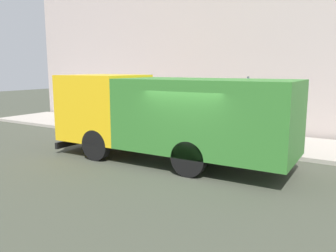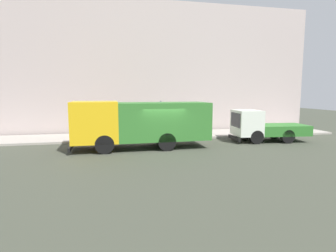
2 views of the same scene
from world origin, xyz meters
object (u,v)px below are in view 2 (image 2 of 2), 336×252
at_px(small_flatbed_truck, 262,127).
at_px(pedestrian_standing, 126,125).
at_px(large_utility_truck, 141,122).
at_px(street_sign_post, 161,116).
at_px(pedestrian_walking, 91,123).
at_px(traffic_cone_orange, 84,135).

bearing_deg(small_flatbed_truck, pedestrian_standing, 80.19).
bearing_deg(pedestrian_standing, large_utility_truck, 113.30).
relative_size(pedestrian_standing, street_sign_post, 0.63).
xyz_separation_m(small_flatbed_truck, pedestrian_walking, (4.75, 12.10, 0.02)).
bearing_deg(traffic_cone_orange, pedestrian_standing, -82.28).
distance_m(large_utility_truck, pedestrian_walking, 6.38).
bearing_deg(small_flatbed_truck, street_sign_post, 77.63).
height_order(pedestrian_standing, street_sign_post, street_sign_post).
distance_m(traffic_cone_orange, street_sign_post, 5.58).
bearing_deg(pedestrian_walking, traffic_cone_orange, -84.91).
distance_m(small_flatbed_truck, traffic_cone_orange, 12.57).
height_order(small_flatbed_truck, traffic_cone_orange, small_flatbed_truck).
height_order(large_utility_truck, traffic_cone_orange, large_utility_truck).
bearing_deg(large_utility_truck, pedestrian_standing, 12.25).
bearing_deg(street_sign_post, large_utility_truck, 148.14).
distance_m(small_flatbed_truck, pedestrian_standing, 9.80).
xyz_separation_m(pedestrian_standing, traffic_cone_orange, (-0.39, 2.91, -0.54)).
xyz_separation_m(traffic_cone_orange, street_sign_post, (0.03, -5.45, 1.22)).
bearing_deg(small_flatbed_truck, pedestrian_walking, 74.19).
bearing_deg(pedestrian_walking, small_flatbed_truck, -10.38).
distance_m(pedestrian_walking, street_sign_post, 5.80).
distance_m(large_utility_truck, pedestrian_standing, 3.36).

